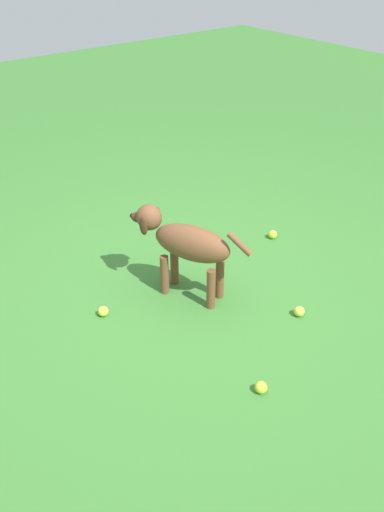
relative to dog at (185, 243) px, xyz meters
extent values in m
plane|color=#38722D|center=(0.03, 0.03, -0.38)|extent=(14.00, 14.00, 0.00)
ellipsoid|color=brown|center=(0.05, 0.02, 0.01)|extent=(0.55, 0.38, 0.23)
cylinder|color=brown|center=(-0.08, -0.11, -0.24)|extent=(0.06, 0.06, 0.28)
cylinder|color=brown|center=(-0.13, 0.01, -0.24)|extent=(0.06, 0.06, 0.28)
cylinder|color=brown|center=(0.23, 0.03, -0.24)|extent=(0.06, 0.06, 0.28)
cylinder|color=brown|center=(0.18, 0.14, -0.24)|extent=(0.06, 0.06, 0.28)
ellipsoid|color=brown|center=(-0.24, -0.10, 0.11)|extent=(0.21, 0.21, 0.17)
ellipsoid|color=#472B19|center=(-0.31, -0.13, 0.09)|extent=(0.14, 0.12, 0.07)
sphere|color=black|center=(-0.36, -0.15, 0.09)|extent=(0.03, 0.03, 0.03)
ellipsoid|color=#472B19|center=(-0.20, -0.17, 0.09)|extent=(0.07, 0.05, 0.13)
ellipsoid|color=#472B19|center=(-0.26, -0.02, 0.09)|extent=(0.07, 0.05, 0.13)
cylinder|color=brown|center=(0.34, 0.14, 0.10)|extent=(0.17, 0.10, 0.13)
sphere|color=#C2DC34|center=(0.95, -0.24, -0.35)|extent=(0.07, 0.07, 0.07)
sphere|color=#C0D633|center=(-0.35, 0.39, -0.35)|extent=(0.07, 0.07, 0.07)
sphere|color=#C5E03C|center=(-0.12, -0.55, -0.35)|extent=(0.07, 0.07, 0.07)
sphere|color=#C5D940|center=(0.64, 0.40, -0.35)|extent=(0.07, 0.07, 0.07)
sphere|color=#C2D631|center=(-0.13, 0.96, -0.35)|extent=(0.07, 0.07, 0.07)
camera|label=1|loc=(2.32, -1.80, 1.76)|focal=38.54mm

